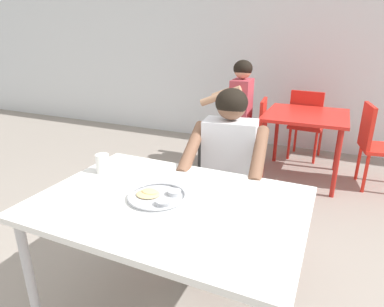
% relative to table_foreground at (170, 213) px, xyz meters
% --- Properties ---
extents(back_wall, '(12.00, 0.12, 3.40)m').
position_rel_table_foreground_xyz_m(back_wall, '(0.08, 3.38, 1.02)').
color(back_wall, silver).
rests_on(back_wall, ground).
extents(table_foreground, '(1.24, 0.86, 0.75)m').
position_rel_table_foreground_xyz_m(table_foreground, '(0.00, 0.00, 0.00)').
color(table_foreground, white).
rests_on(table_foreground, ground).
extents(thali_tray, '(0.28, 0.28, 0.03)m').
position_rel_table_foreground_xyz_m(thali_tray, '(-0.06, -0.00, 0.08)').
color(thali_tray, '#B7BABF').
rests_on(thali_tray, table_foreground).
extents(drinking_cup, '(0.07, 0.07, 0.11)m').
position_rel_table_foreground_xyz_m(drinking_cup, '(-0.49, 0.14, 0.13)').
color(drinking_cup, white).
rests_on(drinking_cup, table_foreground).
extents(chair_foreground, '(0.46, 0.46, 0.85)m').
position_rel_table_foreground_xyz_m(chair_foreground, '(0.04, 0.89, -0.19)').
color(chair_foreground, red).
rests_on(chair_foreground, ground).
extents(diner_foreground, '(0.54, 0.59, 1.16)m').
position_rel_table_foreground_xyz_m(diner_foreground, '(0.06, 0.66, 0.02)').
color(diner_foreground, '#383838').
rests_on(diner_foreground, ground).
extents(table_background_red, '(0.81, 0.85, 0.71)m').
position_rel_table_foreground_xyz_m(table_background_red, '(0.38, 2.30, -0.05)').
color(table_background_red, red).
rests_on(table_background_red, ground).
extents(chair_red_left, '(0.44, 0.43, 0.81)m').
position_rel_table_foreground_xyz_m(chair_red_left, '(-0.20, 2.36, -0.20)').
color(chair_red_left, red).
rests_on(chair_red_left, ground).
extents(chair_red_right, '(0.47, 0.46, 0.85)m').
position_rel_table_foreground_xyz_m(chair_red_right, '(1.05, 2.34, -0.19)').
color(chair_red_right, red).
rests_on(chair_red_right, ground).
extents(chair_red_far, '(0.43, 0.45, 0.87)m').
position_rel_table_foreground_xyz_m(chair_red_far, '(0.34, 2.87, -0.18)').
color(chair_red_far, red).
rests_on(chair_red_far, ground).
extents(patron_background, '(0.57, 0.51, 1.22)m').
position_rel_table_foreground_xyz_m(patron_background, '(-0.41, 2.29, 0.05)').
color(patron_background, black).
rests_on(patron_background, ground).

